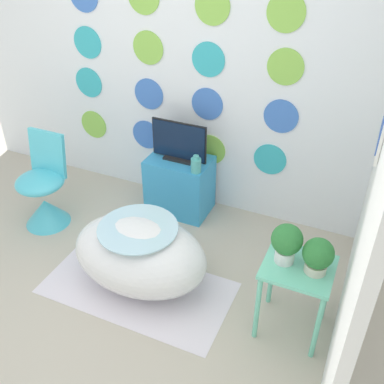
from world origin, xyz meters
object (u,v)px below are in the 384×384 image
at_px(tv, 179,143).
at_px(potted_plant_right, 318,255).
at_px(bathtub, 140,254).
at_px(potted_plant_left, 287,242).
at_px(chair, 44,196).
at_px(vase, 196,165).

xyz_separation_m(tv, potted_plant_right, (1.31, -0.91, -0.00)).
xyz_separation_m(bathtub, potted_plant_left, (1.00, 0.03, 0.43)).
height_order(bathtub, tv, tv).
height_order(tv, potted_plant_right, tv).
distance_m(bathtub, tv, 1.02).
xyz_separation_m(chair, potted_plant_right, (2.27, -0.28, 0.40)).
bearing_deg(chair, potted_plant_left, -7.27).
bearing_deg(potted_plant_left, tv, 141.32).
xyz_separation_m(bathtub, chair, (-1.09, 0.29, 0.01)).
xyz_separation_m(bathtub, potted_plant_right, (1.18, 0.01, 0.41)).
distance_m(chair, vase, 1.31).
bearing_deg(potted_plant_left, bathtub, -178.41).
bearing_deg(potted_plant_right, chair, 173.00).
relative_size(chair, tv, 1.64).
height_order(tv, potted_plant_left, tv).
distance_m(potted_plant_left, potted_plant_right, 0.19).
distance_m(chair, tv, 1.22).
height_order(chair, tv, tv).
bearing_deg(vase, tv, 148.28).
height_order(vase, potted_plant_right, potted_plant_right).
height_order(bathtub, vase, vase).
height_order(chair, vase, chair).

